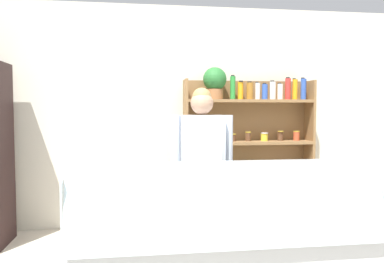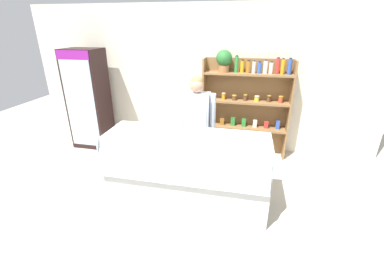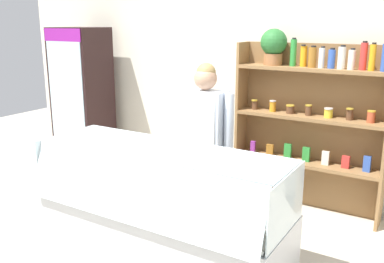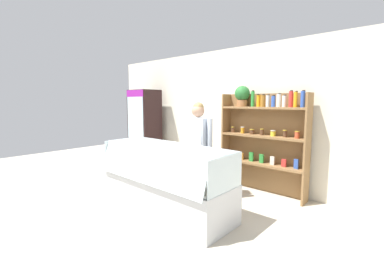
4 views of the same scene
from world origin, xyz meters
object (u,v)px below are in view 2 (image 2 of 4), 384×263
shelving_unit (243,97)px  deli_display_case (186,182)px  shop_clerk (196,119)px  drinks_fridge (89,99)px

shelving_unit → deli_display_case: size_ratio=0.89×
shelving_unit → shop_clerk: size_ratio=1.18×
shelving_unit → shop_clerk: 1.18m
drinks_fridge → shop_clerk: bearing=-16.4°
shelving_unit → shop_clerk: shelving_unit is taller
drinks_fridge → deli_display_case: (2.32, -1.44, -0.65)m
shop_clerk → drinks_fridge: bearing=163.6°
shelving_unit → deli_display_case: (-0.66, -1.72, -0.79)m
shelving_unit → deli_display_case: shelving_unit is taller
shelving_unit → deli_display_case: bearing=-111.1°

